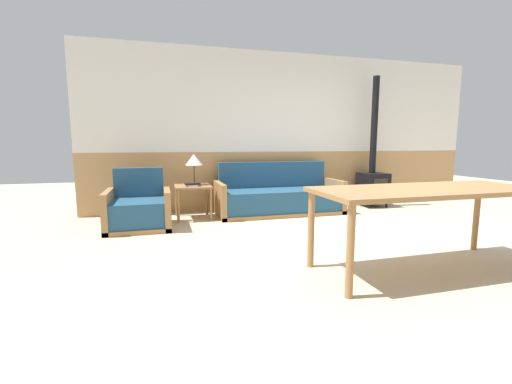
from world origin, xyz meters
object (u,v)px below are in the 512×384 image
couch (279,198)px  side_table (193,191)px  armchair (139,211)px  wood_stove (373,176)px  dining_table (428,196)px  table_lamp (194,161)px

couch → side_table: size_ratio=3.80×
armchair → wood_stove: 4.09m
couch → dining_table: size_ratio=1.00×
side_table → dining_table: dining_table is taller
table_lamp → wood_stove: wood_stove is taller
table_lamp → wood_stove: bearing=1.0°
armchair → table_lamp: table_lamp is taller
armchair → table_lamp: 1.15m
armchair → couch: bearing=9.2°
table_lamp → wood_stove: 3.24m
table_lamp → wood_stove: (3.23, 0.05, -0.33)m
side_table → wood_stove: 3.27m
side_table → table_lamp: table_lamp is taller
wood_stove → armchair: bearing=-172.1°
side_table → table_lamp: bearing=70.2°
side_table → couch: bearing=0.3°
dining_table → wood_stove: 3.24m
armchair → wood_stove: size_ratio=0.36×
dining_table → side_table: bearing=123.5°
armchair → side_table: 0.90m
wood_stove → dining_table: bearing=-116.3°
couch → wood_stove: bearing=4.3°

